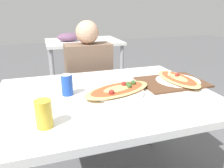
% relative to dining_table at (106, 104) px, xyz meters
% --- Properties ---
extents(dining_table, '(1.27, 0.96, 0.76)m').
position_rel_dining_table_xyz_m(dining_table, '(0.00, 0.00, 0.00)').
color(dining_table, white).
rests_on(dining_table, ground_plane).
extents(chair_far_seated, '(0.40, 0.40, 0.85)m').
position_rel_dining_table_xyz_m(chair_far_seated, '(0.04, 0.81, -0.21)').
color(chair_far_seated, '#2D3851').
rests_on(chair_far_seated, ground_plane).
extents(person_seated, '(0.40, 0.23, 1.14)m').
position_rel_dining_table_xyz_m(person_seated, '(0.04, 0.70, -0.02)').
color(person_seated, '#2D2D38').
rests_on(person_seated, ground_plane).
extents(pizza_main, '(0.49, 0.34, 0.06)m').
position_rel_dining_table_xyz_m(pizza_main, '(0.07, -0.01, 0.09)').
color(pizza_main, white).
rests_on(pizza_main, dining_table).
extents(soda_can, '(0.07, 0.07, 0.12)m').
position_rel_dining_table_xyz_m(soda_can, '(-0.22, 0.06, 0.13)').
color(soda_can, '#1E47B2').
rests_on(soda_can, dining_table).
extents(drink_glass, '(0.07, 0.07, 0.12)m').
position_rel_dining_table_xyz_m(drink_glass, '(-0.36, -0.28, 0.13)').
color(drink_glass, gold).
rests_on(drink_glass, dining_table).
extents(serving_tray, '(0.43, 0.33, 0.01)m').
position_rel_dining_table_xyz_m(serving_tray, '(0.48, 0.05, 0.08)').
color(serving_tray, brown).
rests_on(serving_tray, dining_table).
extents(pizza_second, '(0.30, 0.41, 0.05)m').
position_rel_dining_table_xyz_m(pizza_second, '(0.53, 0.05, 0.09)').
color(pizza_second, white).
rests_on(pizza_second, dining_table).
extents(background_table, '(1.10, 0.80, 0.88)m').
position_rel_dining_table_xyz_m(background_table, '(0.23, 2.14, 0.01)').
color(background_table, white).
rests_on(background_table, ground_plane).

